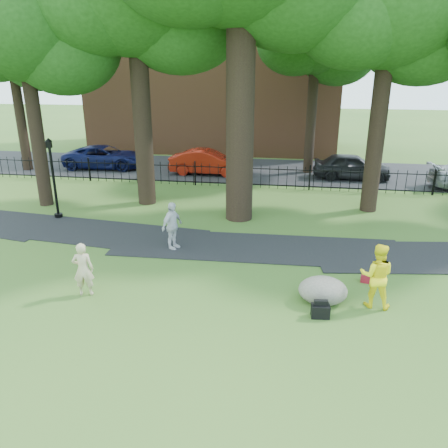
% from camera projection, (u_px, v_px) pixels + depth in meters
% --- Properties ---
extents(ground, '(120.00, 120.00, 0.00)m').
position_uv_depth(ground, '(206.00, 301.00, 11.81)').
color(ground, '#335C20').
rests_on(ground, ground).
extents(footpath, '(36.07, 3.85, 0.03)m').
position_uv_depth(footpath, '(256.00, 248.00, 15.28)').
color(footpath, black).
rests_on(footpath, ground).
extents(street, '(80.00, 7.00, 0.02)m').
position_uv_depth(street, '(258.00, 171.00, 26.66)').
color(street, black).
rests_on(street, ground).
extents(iron_fence, '(44.00, 0.04, 1.20)m').
position_uv_depth(iron_fence, '(251.00, 176.00, 22.75)').
color(iron_fence, black).
rests_on(iron_fence, ground).
extents(brick_building, '(18.00, 8.00, 12.00)m').
position_uv_depth(brick_building, '(216.00, 66.00, 32.65)').
color(brick_building, brown).
rests_on(brick_building, ground).
extents(tree_row, '(26.82, 7.96, 12.42)m').
position_uv_depth(tree_row, '(259.00, 7.00, 16.76)').
color(tree_row, black).
rests_on(tree_row, ground).
extents(woman, '(0.64, 0.50, 1.54)m').
position_uv_depth(woman, '(83.00, 269.00, 11.91)').
color(woman, tan).
rests_on(woman, ground).
extents(man, '(0.95, 0.79, 1.76)m').
position_uv_depth(man, '(377.00, 276.00, 11.31)').
color(man, yellow).
rests_on(man, ground).
extents(pedestrian, '(0.77, 1.07, 1.69)m').
position_uv_depth(pedestrian, '(172.00, 226.00, 14.94)').
color(pedestrian, silver).
rests_on(pedestrian, ground).
extents(boulder, '(1.45, 1.19, 0.76)m').
position_uv_depth(boulder, '(323.00, 289.00, 11.69)').
color(boulder, '#5C564D').
rests_on(boulder, ground).
extents(lamppost, '(0.33, 0.33, 3.34)m').
position_uv_depth(lamppost, '(54.00, 180.00, 17.79)').
color(lamppost, black).
rests_on(lamppost, ground).
extents(backpack, '(0.48, 0.33, 0.34)m').
position_uv_depth(backpack, '(320.00, 311.00, 11.02)').
color(backpack, black).
rests_on(backpack, ground).
extents(red_bag, '(0.39, 0.30, 0.23)m').
position_uv_depth(red_bag, '(367.00, 279.00, 12.82)').
color(red_bag, maroon).
rests_on(red_bag, ground).
extents(red_sedan, '(4.40, 1.58, 1.44)m').
position_uv_depth(red_sedan, '(207.00, 162.00, 25.55)').
color(red_sedan, maroon).
rests_on(red_sedan, ground).
extents(navy_van, '(5.15, 2.67, 1.39)m').
position_uv_depth(navy_van, '(105.00, 157.00, 27.13)').
color(navy_van, '#0B1039').
rests_on(navy_van, ground).
extents(grey_car, '(4.26, 1.78, 1.44)m').
position_uv_depth(grey_car, '(352.00, 166.00, 24.46)').
color(grey_car, black).
rests_on(grey_car, ground).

